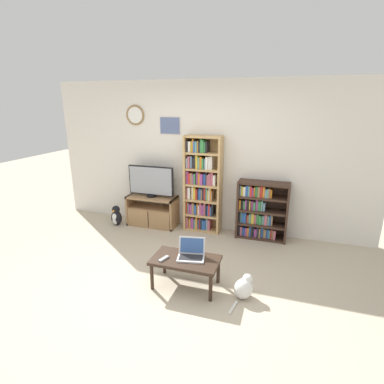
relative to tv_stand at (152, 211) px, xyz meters
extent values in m
plane|color=#BCAD93|center=(0.93, -1.76, -0.28)|extent=(18.00, 18.00, 0.00)
cube|color=silver|center=(0.93, 0.27, 1.02)|extent=(5.76, 0.06, 2.60)
torus|color=olive|center=(-0.37, 0.23, 1.72)|extent=(0.36, 0.04, 0.36)
cylinder|color=white|center=(-0.37, 0.23, 1.72)|extent=(0.30, 0.02, 0.30)
cube|color=silver|center=(0.30, 0.23, 1.55)|extent=(0.40, 0.01, 0.31)
cube|color=slate|center=(0.30, 0.23, 1.55)|extent=(0.36, 0.02, 0.28)
cube|color=#9E754C|center=(-0.44, 0.02, 0.00)|extent=(0.04, 0.41, 0.56)
cube|color=#9E754C|center=(0.44, 0.02, 0.00)|extent=(0.04, 0.41, 0.56)
cube|color=#9E754C|center=(0.00, 0.02, 0.26)|extent=(0.92, 0.41, 0.04)
cube|color=#9E754C|center=(0.00, 0.02, -0.26)|extent=(0.92, 0.41, 0.04)
cube|color=#9E754C|center=(0.00, 0.02, 0.05)|extent=(0.85, 0.37, 0.04)
cube|color=#9E754C|center=(-0.21, -0.17, -0.10)|extent=(0.41, 0.02, 0.30)
cube|color=#9E754C|center=(0.21, -0.17, -0.10)|extent=(0.41, 0.02, 0.30)
cylinder|color=black|center=(0.00, 0.00, 0.30)|extent=(0.18, 0.18, 0.04)
cube|color=black|center=(0.00, 0.00, 0.58)|extent=(0.86, 0.05, 0.53)
cube|color=#9399A3|center=(0.00, -0.03, 0.58)|extent=(0.82, 0.01, 0.49)
cube|color=tan|center=(0.66, 0.07, 0.57)|extent=(0.04, 0.29, 1.70)
cube|color=tan|center=(1.26, 0.07, 0.57)|extent=(0.04, 0.29, 1.70)
cube|color=tan|center=(0.96, 0.21, 0.57)|extent=(0.64, 0.02, 1.70)
cube|color=tan|center=(0.96, 0.07, -0.26)|extent=(0.57, 0.26, 0.04)
cube|color=tan|center=(0.96, 0.07, 0.01)|extent=(0.57, 0.26, 0.04)
cube|color=tan|center=(0.96, 0.07, 0.29)|extent=(0.57, 0.26, 0.04)
cube|color=tan|center=(0.96, 0.07, 0.57)|extent=(0.57, 0.26, 0.04)
cube|color=tan|center=(0.96, 0.07, 0.84)|extent=(0.57, 0.26, 0.04)
cube|color=tan|center=(0.96, 0.07, 1.12)|extent=(0.57, 0.26, 0.04)
cube|color=tan|center=(0.96, 0.07, 1.40)|extent=(0.57, 0.26, 0.04)
cube|color=#B75B70|center=(0.70, 0.08, -0.15)|extent=(0.03, 0.23, 0.20)
cube|color=gold|center=(0.73, 0.09, -0.16)|extent=(0.03, 0.18, 0.18)
cube|color=#B75B70|center=(0.76, 0.09, -0.16)|extent=(0.02, 0.20, 0.17)
cube|color=#9E4293|center=(0.79, 0.08, -0.15)|extent=(0.04, 0.21, 0.20)
cube|color=#5B9389|center=(0.83, 0.09, -0.16)|extent=(0.04, 0.20, 0.18)
cube|color=orange|center=(0.87, 0.08, -0.13)|extent=(0.03, 0.23, 0.23)
cube|color=#2856A8|center=(0.90, 0.09, -0.16)|extent=(0.02, 0.20, 0.18)
cube|color=red|center=(0.92, 0.09, -0.14)|extent=(0.02, 0.19, 0.21)
cube|color=#232328|center=(0.95, 0.09, -0.14)|extent=(0.04, 0.19, 0.22)
cube|color=#2856A8|center=(0.99, 0.09, -0.15)|extent=(0.04, 0.21, 0.18)
cube|color=#2856A8|center=(1.02, 0.09, -0.16)|extent=(0.02, 0.21, 0.18)
cube|color=#759EB7|center=(1.05, 0.09, -0.14)|extent=(0.03, 0.18, 0.21)
cube|color=#B75B70|center=(1.09, 0.09, -0.15)|extent=(0.04, 0.20, 0.19)
cube|color=red|center=(0.69, 0.08, 0.14)|extent=(0.02, 0.21, 0.22)
cube|color=#388947|center=(0.71, 0.09, 0.13)|extent=(0.02, 0.21, 0.20)
cube|color=#9E4293|center=(0.73, 0.08, 0.12)|extent=(0.02, 0.22, 0.19)
cube|color=#9E4293|center=(0.76, 0.08, 0.12)|extent=(0.03, 0.22, 0.18)
cube|color=#93704C|center=(0.80, 0.08, 0.13)|extent=(0.04, 0.22, 0.20)
cube|color=#2856A8|center=(0.85, 0.08, 0.12)|extent=(0.03, 0.23, 0.17)
cube|color=orange|center=(0.88, 0.09, 0.13)|extent=(0.02, 0.19, 0.20)
cube|color=white|center=(0.91, 0.09, 0.11)|extent=(0.02, 0.21, 0.17)
cube|color=#B75B70|center=(0.93, 0.08, 0.14)|extent=(0.03, 0.21, 0.23)
cube|color=#9E4293|center=(0.97, 0.09, 0.12)|extent=(0.04, 0.20, 0.19)
cube|color=#B75B70|center=(1.01, 0.09, 0.15)|extent=(0.03, 0.19, 0.23)
cube|color=#232328|center=(1.04, 0.08, 0.11)|extent=(0.02, 0.22, 0.17)
cube|color=#2856A8|center=(1.07, 0.09, 0.12)|extent=(0.02, 0.20, 0.18)
cube|color=red|center=(1.10, 0.08, 0.14)|extent=(0.03, 0.21, 0.21)
cube|color=#2856A8|center=(1.13, 0.08, 0.11)|extent=(0.02, 0.22, 0.17)
cube|color=#232328|center=(1.15, 0.08, 0.14)|extent=(0.03, 0.21, 0.23)
cube|color=#B75B70|center=(0.69, 0.09, 0.41)|extent=(0.02, 0.20, 0.21)
cube|color=white|center=(0.73, 0.08, 0.41)|extent=(0.04, 0.23, 0.21)
cube|color=#93704C|center=(0.77, 0.09, 0.42)|extent=(0.03, 0.18, 0.22)
cube|color=white|center=(0.79, 0.09, 0.42)|extent=(0.02, 0.21, 0.23)
cube|color=gold|center=(0.82, 0.09, 0.41)|extent=(0.04, 0.20, 0.21)
cube|color=red|center=(0.86, 0.09, 0.40)|extent=(0.03, 0.20, 0.19)
cube|color=#232328|center=(0.89, 0.09, 0.39)|extent=(0.02, 0.19, 0.17)
cube|color=#2856A8|center=(0.92, 0.09, 0.41)|extent=(0.04, 0.19, 0.20)
cube|color=#93704C|center=(0.95, 0.09, 0.40)|extent=(0.02, 0.18, 0.19)
cube|color=#232328|center=(0.98, 0.09, 0.42)|extent=(0.04, 0.19, 0.22)
cube|color=red|center=(1.01, 0.08, 0.42)|extent=(0.02, 0.21, 0.22)
cube|color=#5B9389|center=(1.04, 0.09, 0.42)|extent=(0.03, 0.19, 0.23)
cube|color=gold|center=(1.07, 0.09, 0.40)|extent=(0.02, 0.19, 0.19)
cube|color=white|center=(1.09, 0.09, 0.42)|extent=(0.02, 0.21, 0.23)
cube|color=orange|center=(1.12, 0.09, 0.42)|extent=(0.02, 0.21, 0.23)
cube|color=#93704C|center=(1.14, 0.08, 0.40)|extent=(0.02, 0.23, 0.18)
cube|color=#9E4293|center=(0.70, 0.09, 0.69)|extent=(0.03, 0.20, 0.22)
cube|color=red|center=(0.74, 0.08, 0.68)|extent=(0.04, 0.22, 0.19)
cube|color=#93704C|center=(0.77, 0.08, 0.68)|extent=(0.03, 0.23, 0.19)
cube|color=#9E4293|center=(0.81, 0.08, 0.67)|extent=(0.02, 0.23, 0.17)
cube|color=#388947|center=(0.83, 0.08, 0.68)|extent=(0.03, 0.23, 0.19)
cube|color=#9E4293|center=(0.87, 0.09, 0.69)|extent=(0.03, 0.18, 0.21)
cube|color=orange|center=(0.91, 0.09, 0.68)|extent=(0.04, 0.19, 0.20)
cube|color=#9E4293|center=(0.95, 0.08, 0.68)|extent=(0.04, 0.22, 0.19)
cube|color=#2856A8|center=(1.00, 0.09, 0.68)|extent=(0.04, 0.18, 0.19)
cube|color=#232328|center=(1.03, 0.09, 0.70)|extent=(0.02, 0.19, 0.23)
cube|color=#B75B70|center=(1.06, 0.08, 0.68)|extent=(0.02, 0.21, 0.18)
cube|color=#B75B70|center=(1.09, 0.09, 0.69)|extent=(0.03, 0.21, 0.21)
cube|color=#B75B70|center=(1.13, 0.09, 0.70)|extent=(0.04, 0.19, 0.22)
cube|color=white|center=(1.17, 0.09, 0.68)|extent=(0.04, 0.21, 0.18)
cube|color=#759EB7|center=(0.69, 0.08, 0.95)|extent=(0.02, 0.22, 0.17)
cube|color=#B75B70|center=(0.73, 0.08, 0.96)|extent=(0.04, 0.22, 0.20)
cube|color=#759EB7|center=(0.76, 0.09, 0.96)|extent=(0.03, 0.20, 0.21)
cube|color=#232328|center=(0.80, 0.09, 0.95)|extent=(0.04, 0.19, 0.18)
cube|color=#232328|center=(0.83, 0.08, 0.98)|extent=(0.02, 0.22, 0.23)
cube|color=gold|center=(0.87, 0.08, 0.97)|extent=(0.04, 0.21, 0.23)
cube|color=#5B9389|center=(0.90, 0.09, 0.96)|extent=(0.03, 0.21, 0.19)
cube|color=orange|center=(0.94, 0.09, 0.96)|extent=(0.04, 0.20, 0.20)
cube|color=#388947|center=(0.97, 0.08, 0.95)|extent=(0.02, 0.22, 0.18)
cube|color=#759EB7|center=(1.00, 0.09, 0.95)|extent=(0.03, 0.19, 0.17)
cube|color=white|center=(1.04, 0.08, 0.97)|extent=(0.04, 0.22, 0.21)
cube|color=white|center=(1.09, 0.09, 0.97)|extent=(0.04, 0.21, 0.22)
cube|color=white|center=(1.12, 0.08, 0.97)|extent=(0.02, 0.22, 0.23)
cube|color=#232328|center=(0.70, 0.08, 1.23)|extent=(0.04, 0.22, 0.19)
cube|color=white|center=(0.74, 0.08, 1.23)|extent=(0.04, 0.21, 0.18)
cube|color=gold|center=(0.77, 0.09, 1.23)|extent=(0.02, 0.20, 0.18)
cube|color=orange|center=(0.79, 0.09, 1.25)|extent=(0.02, 0.20, 0.22)
cube|color=#2856A8|center=(0.82, 0.08, 1.23)|extent=(0.03, 0.23, 0.19)
cube|color=#5B9389|center=(0.86, 0.08, 1.23)|extent=(0.03, 0.22, 0.18)
cube|color=orange|center=(0.88, 0.09, 1.23)|extent=(0.02, 0.20, 0.19)
cube|color=#232328|center=(0.91, 0.09, 1.23)|extent=(0.03, 0.20, 0.18)
cube|color=#388947|center=(0.94, 0.09, 1.25)|extent=(0.03, 0.21, 0.22)
cube|color=#388947|center=(0.97, 0.08, 1.24)|extent=(0.03, 0.22, 0.21)
cube|color=#388947|center=(1.00, 0.09, 1.23)|extent=(0.02, 0.20, 0.18)
cube|color=#232328|center=(1.03, 0.09, 1.23)|extent=(0.03, 0.20, 0.19)
cube|color=#3D281E|center=(1.60, 0.06, 0.21)|extent=(0.04, 0.31, 0.98)
cube|color=#3D281E|center=(2.39, 0.06, 0.21)|extent=(0.04, 0.31, 0.98)
cube|color=#3D281E|center=(1.99, 0.21, 0.21)|extent=(0.83, 0.02, 0.98)
cube|color=#3D281E|center=(1.99, 0.06, -0.26)|extent=(0.76, 0.28, 0.04)
cube|color=#3D281E|center=(1.99, 0.06, -0.03)|extent=(0.76, 0.28, 0.04)
cube|color=#3D281E|center=(1.99, 0.06, 0.21)|extent=(0.76, 0.28, 0.04)
cube|color=#3D281E|center=(1.99, 0.06, 0.44)|extent=(0.76, 0.28, 0.04)
cube|color=#3D281E|center=(1.99, 0.06, 0.68)|extent=(0.76, 0.28, 0.04)
cube|color=#232328|center=(1.64, 0.08, -0.16)|extent=(0.03, 0.22, 0.18)
cube|color=#B75B70|center=(1.67, 0.07, -0.17)|extent=(0.03, 0.24, 0.16)
cube|color=#2856A8|center=(1.71, 0.08, -0.18)|extent=(0.04, 0.21, 0.14)
cube|color=#9E4293|center=(1.76, 0.08, -0.17)|extent=(0.03, 0.23, 0.14)
cube|color=orange|center=(1.79, 0.08, -0.17)|extent=(0.03, 0.22, 0.15)
cube|color=#2856A8|center=(1.82, 0.07, -0.16)|extent=(0.03, 0.23, 0.18)
cube|color=#232328|center=(1.85, 0.07, -0.15)|extent=(0.03, 0.24, 0.19)
cube|color=#232328|center=(1.88, 0.08, -0.15)|extent=(0.02, 0.23, 0.18)
cube|color=#9E4293|center=(1.90, 0.08, -0.17)|extent=(0.02, 0.22, 0.15)
cube|color=#9E4293|center=(1.93, 0.08, -0.17)|extent=(0.02, 0.22, 0.15)
cube|color=#232328|center=(1.95, 0.07, -0.15)|extent=(0.03, 0.24, 0.19)
cube|color=#93704C|center=(1.99, 0.07, -0.16)|extent=(0.03, 0.25, 0.17)
cube|color=#2856A8|center=(2.02, 0.08, -0.15)|extent=(0.04, 0.20, 0.19)
cube|color=#93704C|center=(2.07, 0.08, -0.17)|extent=(0.04, 0.21, 0.16)
cube|color=#2856A8|center=(2.11, 0.08, -0.17)|extent=(0.04, 0.20, 0.16)
cube|color=#5B9389|center=(2.14, 0.08, -0.17)|extent=(0.02, 0.21, 0.15)
cube|color=red|center=(2.17, 0.08, -0.16)|extent=(0.02, 0.21, 0.17)
cube|color=#93704C|center=(2.19, 0.08, -0.17)|extent=(0.02, 0.22, 0.16)
cube|color=#B75B70|center=(2.23, 0.07, -0.16)|extent=(0.03, 0.25, 0.16)
cube|color=#232328|center=(1.63, 0.08, 0.07)|extent=(0.02, 0.22, 0.17)
cube|color=#5B9389|center=(1.66, 0.08, 0.08)|extent=(0.02, 0.21, 0.18)
cube|color=#2856A8|center=(1.69, 0.07, 0.08)|extent=(0.04, 0.23, 0.17)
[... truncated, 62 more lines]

